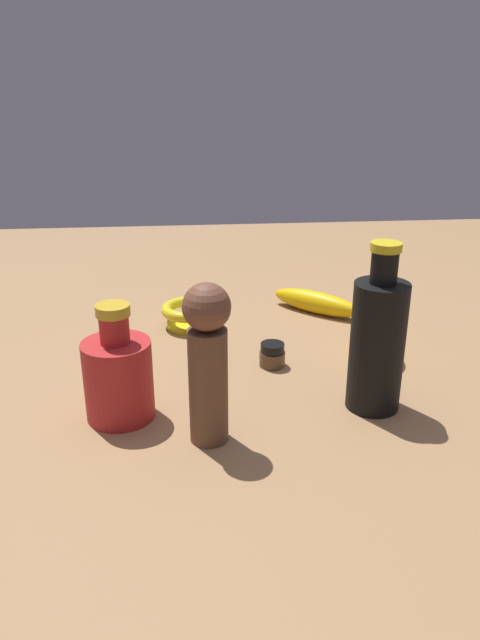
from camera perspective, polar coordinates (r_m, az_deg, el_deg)
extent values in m
plane|color=#936D47|center=(1.02, 0.00, -3.71)|extent=(2.00, 2.00, 0.00)
cylinder|color=black|center=(0.86, 12.83, -2.51)|extent=(0.08, 0.08, 0.19)
cylinder|color=black|center=(0.82, 13.51, 4.87)|extent=(0.04, 0.04, 0.04)
cylinder|color=gold|center=(0.81, 13.68, 6.76)|extent=(0.04, 0.04, 0.01)
cylinder|color=yellow|center=(1.15, -4.77, -0.35)|extent=(0.09, 0.09, 0.01)
torus|color=gold|center=(1.14, -4.81, 1.02)|extent=(0.11, 0.11, 0.02)
torus|color=gold|center=(1.01, -11.09, -3.56)|extent=(0.09, 0.09, 0.02)
cylinder|color=brown|center=(0.99, 3.07, -3.67)|extent=(0.04, 0.04, 0.02)
cylinder|color=yellow|center=(0.99, 3.08, -3.13)|extent=(0.03, 0.03, 0.00)
cylinder|color=black|center=(0.98, 3.09, -2.64)|extent=(0.04, 0.04, 0.01)
cylinder|color=brown|center=(0.77, -3.02, -6.28)|extent=(0.07, 0.07, 0.15)
sphere|color=brown|center=(0.72, -3.19, 1.24)|extent=(0.06, 0.06, 0.06)
cylinder|color=#AF2323|center=(0.84, -11.42, -5.60)|extent=(0.09, 0.09, 0.11)
cylinder|color=#AF2323|center=(0.81, -11.81, -0.85)|extent=(0.04, 0.04, 0.04)
cylinder|color=gold|center=(0.80, -11.96, 0.93)|extent=(0.05, 0.05, 0.01)
ellipsoid|color=#DEB10A|center=(1.22, 7.22, 1.68)|extent=(0.17, 0.16, 0.04)
ellipsoid|color=yellow|center=(1.03, 12.95, -1.93)|extent=(0.07, 0.11, 0.06)
sphere|color=yellow|center=(1.06, 12.39, 0.46)|extent=(0.06, 0.06, 0.06)
cone|color=yellow|center=(1.05, 11.69, 1.65)|extent=(0.03, 0.03, 0.03)
cone|color=yellow|center=(1.06, 13.30, 1.68)|extent=(0.03, 0.03, 0.03)
ellipsoid|color=yellow|center=(1.00, 13.66, -3.72)|extent=(0.02, 0.05, 0.02)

